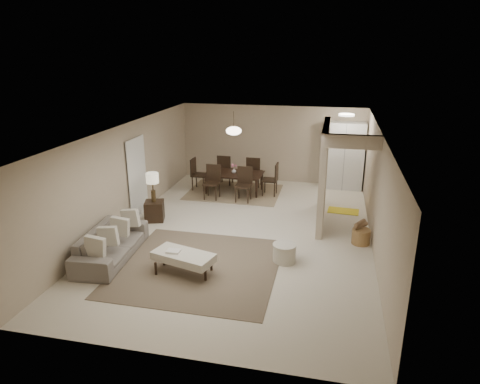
% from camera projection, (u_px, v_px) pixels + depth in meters
% --- Properties ---
extents(floor, '(9.00, 9.00, 0.00)m').
position_uv_depth(floor, '(243.00, 233.00, 10.33)').
color(floor, beige).
rests_on(floor, ground).
extents(ceiling, '(9.00, 9.00, 0.00)m').
position_uv_depth(ceiling, '(243.00, 130.00, 9.54)').
color(ceiling, white).
rests_on(ceiling, back_wall).
extents(back_wall, '(6.00, 0.00, 6.00)m').
position_uv_depth(back_wall, '(272.00, 144.00, 14.10)').
color(back_wall, tan).
rests_on(back_wall, floor).
extents(left_wall, '(0.00, 9.00, 9.00)m').
position_uv_depth(left_wall, '(124.00, 176.00, 10.55)').
color(left_wall, tan).
rests_on(left_wall, floor).
extents(right_wall, '(0.00, 9.00, 9.00)m').
position_uv_depth(right_wall, '(377.00, 193.00, 9.32)').
color(right_wall, tan).
rests_on(right_wall, floor).
extents(partition, '(0.15, 2.50, 2.50)m').
position_uv_depth(partition, '(323.00, 174.00, 10.72)').
color(partition, tan).
rests_on(partition, floor).
extents(doorway, '(0.04, 0.90, 2.04)m').
position_uv_depth(doorway, '(137.00, 178.00, 11.17)').
color(doorway, black).
rests_on(doorway, floor).
extents(pantry_cabinet, '(1.20, 0.55, 2.10)m').
position_uv_depth(pantry_cabinet, '(344.00, 156.00, 13.36)').
color(pantry_cabinet, silver).
rests_on(pantry_cabinet, floor).
extents(flush_light, '(0.44, 0.44, 0.05)m').
position_uv_depth(flush_light, '(347.00, 115.00, 12.04)').
color(flush_light, white).
rests_on(flush_light, ceiling).
extents(living_rug, '(3.20, 3.20, 0.01)m').
position_uv_depth(living_rug, '(198.00, 267.00, 8.73)').
color(living_rug, brown).
rests_on(living_rug, floor).
extents(sofa, '(2.24, 1.02, 0.64)m').
position_uv_depth(sofa, '(111.00, 244.00, 9.02)').
color(sofa, slate).
rests_on(sofa, floor).
extents(ottoman_bench, '(1.32, 0.86, 0.44)m').
position_uv_depth(ottoman_bench, '(183.00, 257.00, 8.38)').
color(ottoman_bench, beige).
rests_on(ottoman_bench, living_rug).
extents(side_table, '(0.58, 0.58, 0.52)m').
position_uv_depth(side_table, '(154.00, 211.00, 11.02)').
color(side_table, black).
rests_on(side_table, floor).
extents(table_lamp, '(0.32, 0.32, 0.76)m').
position_uv_depth(table_lamp, '(152.00, 181.00, 10.76)').
color(table_lamp, '#4A391F').
rests_on(table_lamp, side_table).
extents(round_pouf, '(0.50, 0.50, 0.39)m').
position_uv_depth(round_pouf, '(284.00, 253.00, 8.90)').
color(round_pouf, beige).
rests_on(round_pouf, floor).
extents(wicker_basket, '(0.46, 0.46, 0.35)m').
position_uv_depth(wicker_basket, '(361.00, 237.00, 9.71)').
color(wicker_basket, olive).
rests_on(wicker_basket, floor).
extents(dining_rug, '(2.80, 2.10, 0.01)m').
position_uv_depth(dining_rug, '(234.00, 192.00, 13.27)').
color(dining_rug, '#7D6D4D').
rests_on(dining_rug, floor).
extents(dining_table, '(1.78, 1.03, 0.62)m').
position_uv_depth(dining_table, '(234.00, 183.00, 13.17)').
color(dining_table, black).
rests_on(dining_table, dining_rug).
extents(dining_chairs, '(2.69, 1.97, 1.00)m').
position_uv_depth(dining_chairs, '(234.00, 177.00, 13.11)').
color(dining_chairs, black).
rests_on(dining_chairs, dining_rug).
extents(vase, '(0.15, 0.15, 0.15)m').
position_uv_depth(vase, '(234.00, 171.00, 13.05)').
color(vase, silver).
rests_on(vase, dining_table).
extents(yellow_mat, '(0.86, 0.57, 0.01)m').
position_uv_depth(yellow_mat, '(343.00, 211.00, 11.72)').
color(yellow_mat, yellow).
rests_on(yellow_mat, floor).
extents(pendant_light, '(0.46, 0.46, 0.71)m').
position_uv_depth(pendant_light, '(234.00, 131.00, 12.66)').
color(pendant_light, '#4A391F').
rests_on(pendant_light, ceiling).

